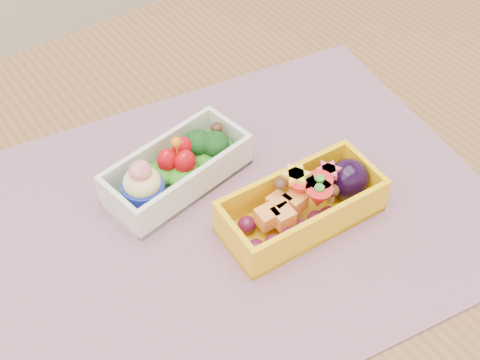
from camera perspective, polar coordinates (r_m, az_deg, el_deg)
table at (r=0.74m, az=0.14°, el=-7.67°), size 1.20×0.80×0.75m
placemat at (r=0.66m, az=-0.27°, el=-2.83°), size 0.58×0.48×0.00m
bento_white at (r=0.67m, az=-5.74°, el=0.95°), size 0.17×0.09×0.07m
bento_yellow at (r=0.63m, az=5.87°, el=-2.15°), size 0.17×0.08×0.06m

